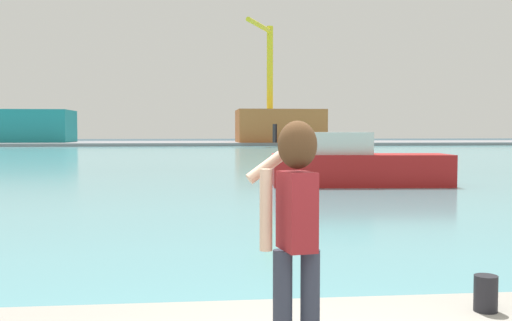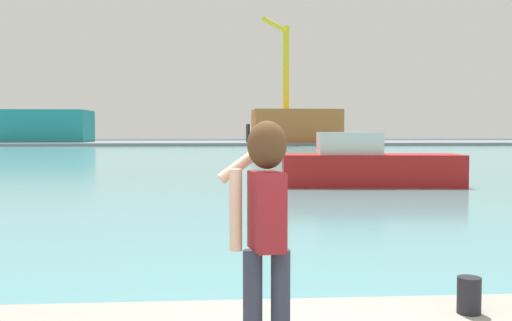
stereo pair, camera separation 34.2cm
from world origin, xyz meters
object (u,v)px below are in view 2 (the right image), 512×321
person_photographer (265,216)px  warehouse_right (296,126)px  harbor_bollard (469,295)px  warehouse_left (46,126)px  port_crane (284,72)px  boat_moored (368,166)px

person_photographer → warehouse_right: (12.78, 87.59, 1.33)m
person_photographer → harbor_bollard: (1.96, 1.01, -0.90)m
harbor_bollard → warehouse_left: size_ratio=0.02×
harbor_bollard → warehouse_right: warehouse_right is taller
port_crane → boat_moored: bearing=-94.2°
harbor_bollard → person_photographer: bearing=-152.8°
boat_moored → warehouse_right: 68.50m
port_crane → warehouse_left: bearing=174.5°
person_photographer → port_crane: port_crane is taller
person_photographer → harbor_bollard: bearing=-73.6°
harbor_bollard → port_crane: size_ratio=0.02×
harbor_bollard → warehouse_left: (-28.58, 91.04, 2.21)m
harbor_bollard → warehouse_right: (10.82, 86.58, 2.23)m
person_photographer → port_crane: 89.63m
harbor_bollard → port_crane: bearing=84.1°
warehouse_right → port_crane: (-1.78, 0.82, 8.49)m
person_photographer → port_crane: (11.00, 88.41, 9.82)m
person_photographer → warehouse_right: 88.53m
warehouse_right → port_crane: 8.72m
boat_moored → port_crane: port_crane is taller
person_photographer → boat_moored: person_photographer is taller
warehouse_left → warehouse_right: 39.65m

